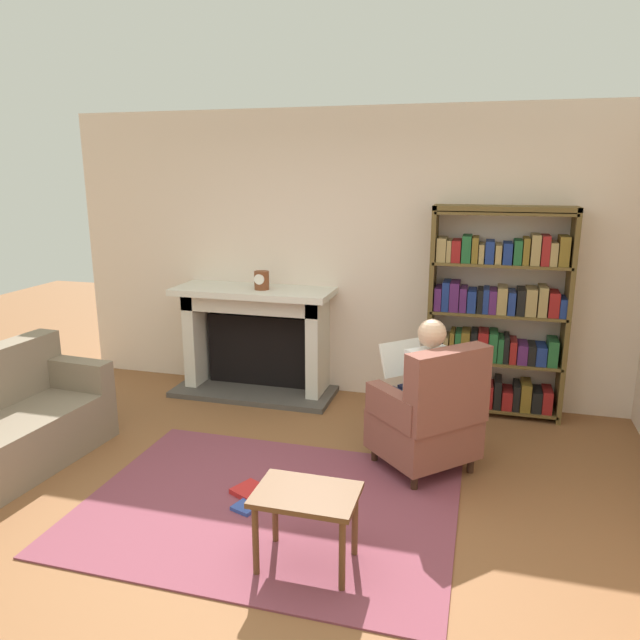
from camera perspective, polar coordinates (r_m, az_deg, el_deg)
The scene contains 10 objects.
ground at distance 3.86m, azimuth -6.59°, elevation -19.55°, with size 14.00×14.00×0.00m, color brown.
back_wall at distance 5.71m, azimuth 2.67°, elevation 6.15°, with size 5.60×0.10×2.70m, color beige.
area_rug at distance 4.09m, azimuth -4.95°, elevation -17.29°, with size 2.40×1.80×0.01m, color brown.
fireplace at distance 5.88m, azimuth -6.03°, elevation -1.53°, with size 1.57×0.64×1.05m.
mantel_clock at distance 5.63m, azimuth -5.60°, elevation 3.80°, with size 0.14×0.14×0.17m.
bookshelf at distance 5.44m, azimuth 16.58°, elevation 0.46°, with size 1.18×0.32×1.85m.
armchair_reading at distance 4.39m, azimuth 10.44°, elevation -9.07°, with size 0.89×0.89×0.97m.
seated_reader at distance 4.40m, azimuth 9.58°, elevation -6.22°, with size 0.58×0.58×1.14m.
side_table at distance 3.38m, azimuth -1.32°, elevation -17.17°, with size 0.56×0.39×0.45m.
scattered_books at distance 4.14m, azimuth -5.40°, elevation -16.55°, with size 0.58×0.42×0.04m.
Camera 1 is at (1.26, -2.97, 2.13)m, focal length 33.47 mm.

